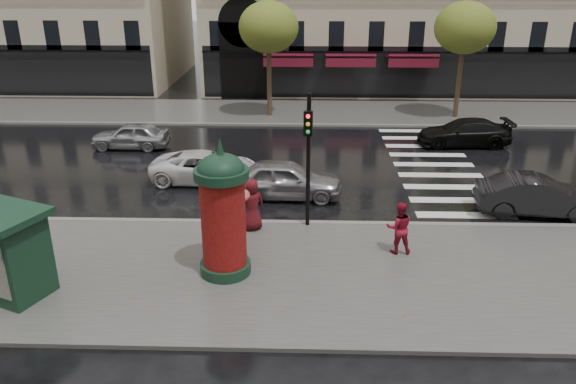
{
  "coord_description": "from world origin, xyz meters",
  "views": [
    {
      "loc": [
        0.09,
        -14.76,
        8.44
      ],
      "look_at": [
        -0.4,
        1.5,
        1.85
      ],
      "focal_mm": 35.0,
      "sensor_mm": 36.0,
      "label": 1
    }
  ],
  "objects_px": {
    "morris_column": "(223,211)",
    "car_white": "(207,167)",
    "traffic_light": "(308,149)",
    "newsstand": "(9,253)",
    "woman_red": "(399,228)",
    "car_darkgrey": "(538,196)",
    "car_silver": "(285,179)",
    "car_black": "(464,133)",
    "man_burgundy": "(252,205)",
    "car_far_silver": "(130,136)",
    "woman_umbrella": "(233,209)"
  },
  "relations": [
    {
      "from": "man_burgundy",
      "to": "car_silver",
      "type": "relative_size",
      "value": 0.41
    },
    {
      "from": "man_burgundy",
      "to": "car_black",
      "type": "distance_m",
      "value": 14.1
    },
    {
      "from": "woman_umbrella",
      "to": "car_darkgrey",
      "type": "height_order",
      "value": "woman_umbrella"
    },
    {
      "from": "woman_red",
      "to": "car_black",
      "type": "bearing_deg",
      "value": -114.62
    },
    {
      "from": "morris_column",
      "to": "car_white",
      "type": "distance_m",
      "value": 7.95
    },
    {
      "from": "car_silver",
      "to": "car_darkgrey",
      "type": "distance_m",
      "value": 9.26
    },
    {
      "from": "man_burgundy",
      "to": "traffic_light",
      "type": "relative_size",
      "value": 0.39
    },
    {
      "from": "woman_umbrella",
      "to": "car_silver",
      "type": "xyz_separation_m",
      "value": [
        1.45,
        4.59,
        -0.74
      ]
    },
    {
      "from": "morris_column",
      "to": "car_white",
      "type": "relative_size",
      "value": 0.89
    },
    {
      "from": "man_burgundy",
      "to": "car_far_silver",
      "type": "height_order",
      "value": "man_burgundy"
    },
    {
      "from": "traffic_light",
      "to": "car_silver",
      "type": "relative_size",
      "value": 1.05
    },
    {
      "from": "traffic_light",
      "to": "car_silver",
      "type": "height_order",
      "value": "traffic_light"
    },
    {
      "from": "car_silver",
      "to": "car_darkgrey",
      "type": "height_order",
      "value": "car_silver"
    },
    {
      "from": "man_burgundy",
      "to": "car_silver",
      "type": "xyz_separation_m",
      "value": [
        1.01,
        3.15,
        -0.27
      ]
    },
    {
      "from": "car_darkgrey",
      "to": "car_white",
      "type": "bearing_deg",
      "value": 81.96
    },
    {
      "from": "morris_column",
      "to": "newsstand",
      "type": "bearing_deg",
      "value": -166.4
    },
    {
      "from": "traffic_light",
      "to": "car_white",
      "type": "xyz_separation_m",
      "value": [
        -4.19,
        4.4,
        -2.26
      ]
    },
    {
      "from": "woman_red",
      "to": "car_black",
      "type": "relative_size",
      "value": 0.37
    },
    {
      "from": "traffic_light",
      "to": "morris_column",
      "type": "bearing_deg",
      "value": -126.57
    },
    {
      "from": "woman_red",
      "to": "newsstand",
      "type": "xyz_separation_m",
      "value": [
        -10.74,
        -2.72,
        0.42
      ]
    },
    {
      "from": "car_silver",
      "to": "car_black",
      "type": "height_order",
      "value": "car_silver"
    },
    {
      "from": "morris_column",
      "to": "traffic_light",
      "type": "relative_size",
      "value": 0.89
    },
    {
      "from": "car_silver",
      "to": "car_darkgrey",
      "type": "relative_size",
      "value": 1.01
    },
    {
      "from": "car_black",
      "to": "car_far_silver",
      "type": "xyz_separation_m",
      "value": [
        -16.57,
        -0.97,
        -0.02
      ]
    },
    {
      "from": "newsstand",
      "to": "car_black",
      "type": "bearing_deg",
      "value": 42.49
    },
    {
      "from": "woman_red",
      "to": "morris_column",
      "type": "bearing_deg",
      "value": 13.51
    },
    {
      "from": "morris_column",
      "to": "car_silver",
      "type": "relative_size",
      "value": 0.94
    },
    {
      "from": "woman_red",
      "to": "car_darkgrey",
      "type": "bearing_deg",
      "value": -150.26
    },
    {
      "from": "woman_red",
      "to": "newsstand",
      "type": "relative_size",
      "value": 0.66
    },
    {
      "from": "woman_umbrella",
      "to": "car_silver",
      "type": "bearing_deg",
      "value": 72.44
    },
    {
      "from": "morris_column",
      "to": "car_white",
      "type": "xyz_separation_m",
      "value": [
        -1.81,
        7.61,
        -1.44
      ]
    },
    {
      "from": "car_far_silver",
      "to": "newsstand",
      "type": "bearing_deg",
      "value": 4.18
    },
    {
      "from": "car_darkgrey",
      "to": "car_far_silver",
      "type": "height_order",
      "value": "car_darkgrey"
    },
    {
      "from": "woman_umbrella",
      "to": "morris_column",
      "type": "height_order",
      "value": "morris_column"
    },
    {
      "from": "car_darkgrey",
      "to": "car_white",
      "type": "distance_m",
      "value": 12.84
    },
    {
      "from": "car_white",
      "to": "traffic_light",
      "type": "bearing_deg",
      "value": -132.34
    },
    {
      "from": "morris_column",
      "to": "car_far_silver",
      "type": "bearing_deg",
      "value": 117.52
    },
    {
      "from": "car_silver",
      "to": "car_black",
      "type": "relative_size",
      "value": 0.95
    },
    {
      "from": "newsstand",
      "to": "car_black",
      "type": "distance_m",
      "value": 21.41
    },
    {
      "from": "newsstand",
      "to": "car_darkgrey",
      "type": "bearing_deg",
      "value": 20.4
    },
    {
      "from": "traffic_light",
      "to": "newsstand",
      "type": "bearing_deg",
      "value": -150.12
    },
    {
      "from": "car_black",
      "to": "newsstand",
      "type": "bearing_deg",
      "value": -49.12
    },
    {
      "from": "woman_umbrella",
      "to": "man_burgundy",
      "type": "relative_size",
      "value": 1.16
    },
    {
      "from": "morris_column",
      "to": "newsstand",
      "type": "height_order",
      "value": "morris_column"
    },
    {
      "from": "woman_umbrella",
      "to": "car_white",
      "type": "bearing_deg",
      "value": 107.1
    },
    {
      "from": "car_darkgrey",
      "to": "car_black",
      "type": "distance_m",
      "value": 8.43
    },
    {
      "from": "traffic_light",
      "to": "newsstand",
      "type": "height_order",
      "value": "traffic_light"
    },
    {
      "from": "traffic_light",
      "to": "woman_red",
      "type": "bearing_deg",
      "value": -33.06
    },
    {
      "from": "car_white",
      "to": "car_far_silver",
      "type": "distance_m",
      "value": 6.41
    },
    {
      "from": "car_silver",
      "to": "car_darkgrey",
      "type": "bearing_deg",
      "value": -96.34
    }
  ]
}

